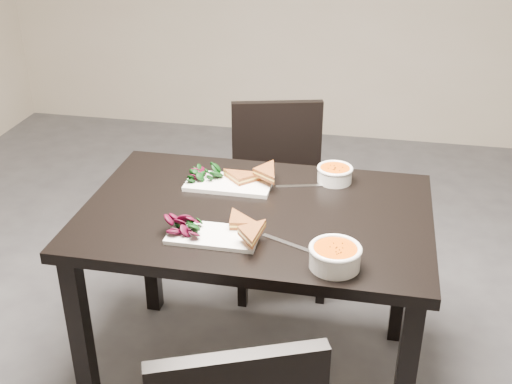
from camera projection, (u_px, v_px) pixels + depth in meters
ground at (294, 366)px, 2.59m from camera, size 5.00×5.00×0.00m
table at (256, 234)px, 2.25m from camera, size 1.20×0.80×0.75m
chair_far at (278, 185)px, 2.97m from camera, size 0.51×0.51×0.85m
plate_near at (213, 236)px, 2.04m from camera, size 0.29×0.14×0.01m
sandwich_near at (234, 227)px, 2.03m from camera, size 0.16×0.13×0.05m
salad_near at (183, 225)px, 2.05m from camera, size 0.09×0.08×0.04m
soup_bowl_near at (335, 255)px, 1.88m from camera, size 0.16×0.16×0.07m
cutlery_near at (287, 243)px, 2.01m from camera, size 0.17×0.09×0.00m
plate_far at (229, 184)px, 2.37m from camera, size 0.32×0.16×0.02m
sandwich_far at (245, 179)px, 2.33m from camera, size 0.20×0.20×0.05m
salad_far at (203, 174)px, 2.37m from camera, size 0.10×0.09×0.04m
soup_bowl_far at (335, 173)px, 2.39m from camera, size 0.13×0.13×0.06m
cutlery_far at (300, 186)px, 2.37m from camera, size 0.18×0.06×0.00m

